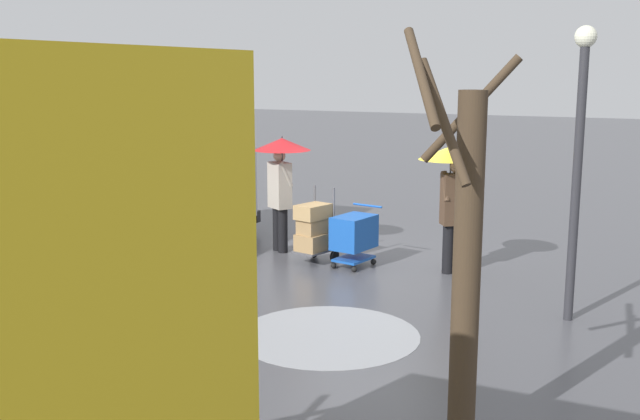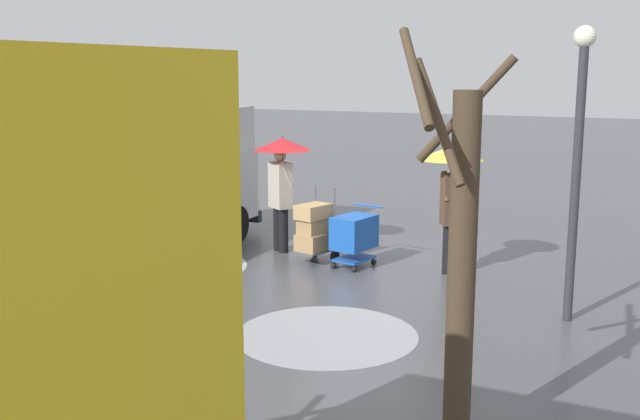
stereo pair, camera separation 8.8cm
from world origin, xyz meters
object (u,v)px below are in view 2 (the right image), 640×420
at_px(street_lamp, 578,144).
at_px(cargo_van_parked_right, 150,190).
at_px(bare_tree_near, 459,260).
at_px(hand_dolly_boxes, 314,229).
at_px(shopping_cart_vendor, 354,234).
at_px(pedestrian_pink_side, 282,167).
at_px(pedestrian_black_side, 453,179).

bearing_deg(street_lamp, cargo_van_parked_right, -3.89).
xyz_separation_m(bare_tree_near, street_lamp, (-0.36, -4.08, 0.64)).
bearing_deg(cargo_van_parked_right, hand_dolly_boxes, -167.05).
height_order(shopping_cart_vendor, hand_dolly_boxes, hand_dolly_boxes).
xyz_separation_m(pedestrian_pink_side, pedestrian_black_side, (-3.21, 0.05, -0.01)).
xyz_separation_m(shopping_cart_vendor, hand_dolly_boxes, (0.73, 0.08, 0.03)).
distance_m(hand_dolly_boxes, bare_tree_near, 6.76).
relative_size(pedestrian_black_side, bare_tree_near, 0.59).
relative_size(hand_dolly_boxes, pedestrian_black_side, 0.61).
distance_m(cargo_van_parked_right, pedestrian_pink_side, 2.43).
bearing_deg(street_lamp, bare_tree_near, 84.90).
bearing_deg(shopping_cart_vendor, bare_tree_near, 121.93).
distance_m(hand_dolly_boxes, pedestrian_black_side, 2.55).
relative_size(pedestrian_black_side, street_lamp, 0.56).
relative_size(shopping_cart_vendor, hand_dolly_boxes, 0.77).
bearing_deg(pedestrian_black_side, street_lamp, 142.89).
xyz_separation_m(pedestrian_black_side, street_lamp, (-2.11, 1.59, 0.80)).
distance_m(cargo_van_parked_right, bare_tree_near, 8.44).
xyz_separation_m(shopping_cart_vendor, bare_tree_near, (-3.34, 5.35, 1.17)).
xyz_separation_m(cargo_van_parked_right, shopping_cart_vendor, (-3.72, -0.77, -0.61)).
bearing_deg(street_lamp, hand_dolly_boxes, -15.05).
height_order(cargo_van_parked_right, pedestrian_black_side, cargo_van_parked_right).
xyz_separation_m(cargo_van_parked_right, bare_tree_near, (-7.06, 4.59, 0.55)).
height_order(cargo_van_parked_right, hand_dolly_boxes, cargo_van_parked_right).
distance_m(hand_dolly_boxes, pedestrian_pink_side, 1.40).
bearing_deg(pedestrian_pink_side, bare_tree_near, 130.84).
distance_m(pedestrian_black_side, bare_tree_near, 5.94).
height_order(pedestrian_black_side, street_lamp, street_lamp).
xyz_separation_m(cargo_van_parked_right, street_lamp, (-7.42, 0.50, 1.19)).
xyz_separation_m(cargo_van_parked_right, pedestrian_pink_side, (-2.11, -1.14, 0.41)).
bearing_deg(pedestrian_black_side, hand_dolly_boxes, 9.80).
height_order(pedestrian_pink_side, pedestrian_black_side, same).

